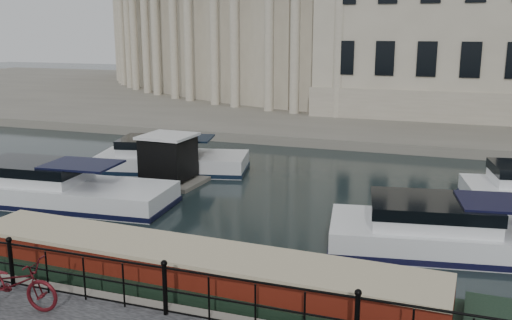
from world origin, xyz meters
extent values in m
plane|color=black|center=(0.00, 0.00, 0.00)|extent=(160.00, 160.00, 0.00)
cube|color=#6B665B|center=(0.00, 39.00, 0.28)|extent=(120.00, 42.00, 0.55)
cylinder|color=black|center=(-4.00, -2.25, 1.10)|extent=(0.10, 0.10, 1.10)
sphere|color=black|center=(-4.00, -2.25, 1.70)|extent=(0.14, 0.14, 0.14)
cylinder|color=black|center=(0.00, -2.25, 1.10)|extent=(0.10, 0.10, 1.10)
sphere|color=black|center=(0.00, -2.25, 1.70)|extent=(0.14, 0.14, 0.14)
sphere|color=black|center=(4.00, -2.25, 1.70)|extent=(0.14, 0.14, 0.14)
cylinder|color=black|center=(0.00, -2.25, 1.60)|extent=(24.00, 0.05, 0.05)
cylinder|color=black|center=(0.00, -2.25, 1.10)|extent=(24.00, 0.04, 0.04)
cylinder|color=black|center=(0.00, -2.25, 0.63)|extent=(24.00, 0.04, 0.04)
cube|color=#ADA38C|center=(6.00, 33.00, 7.55)|extent=(20.00, 14.00, 14.00)
cube|color=#9E937F|center=(6.00, 33.00, 1.55)|extent=(20.30, 14.30, 2.00)
cube|color=#ADA38C|center=(-3.33, 29.02, 6.05)|extent=(5.73, 4.06, 11.00)
cylinder|color=#ADA38C|center=(-2.28, 26.16, 5.45)|extent=(0.70, 0.70, 9.80)
cylinder|color=#ADA38C|center=(-5.49, 26.87, 5.45)|extent=(0.70, 0.70, 9.80)
cube|color=#ADA38C|center=(-8.29, 30.44, 6.05)|extent=(5.90, 4.56, 11.00)
cylinder|color=#ADA38C|center=(-7.59, 27.47, 5.45)|extent=(0.70, 0.70, 9.80)
cylinder|color=#ADA38C|center=(-10.69, 28.56, 5.45)|extent=(0.70, 0.70, 9.80)
cube|color=#ADA38C|center=(-13.04, 32.44, 6.05)|extent=(5.99, 4.99, 11.00)
cylinder|color=#ADA38C|center=(-12.70, 29.41, 5.45)|extent=(0.70, 0.70, 9.80)
cylinder|color=#ADA38C|center=(-15.65, 30.87, 5.45)|extent=(0.70, 0.70, 9.80)
cube|color=#ADA38C|center=(-17.52, 35.00, 6.05)|extent=(5.99, 5.36, 11.00)
cylinder|color=#ADA38C|center=(-17.55, 31.95, 5.45)|extent=(0.70, 0.70, 9.80)
cylinder|color=#ADA38C|center=(-20.30, 33.75, 5.45)|extent=(0.70, 0.70, 9.80)
cube|color=#ADA38C|center=(-21.66, 38.07, 6.05)|extent=(5.91, 5.64, 11.00)
cylinder|color=#ADA38C|center=(-22.05, 35.05, 5.45)|extent=(0.70, 0.70, 9.80)
cylinder|color=#ADA38C|center=(-24.57, 37.16, 5.45)|extent=(0.70, 0.70, 9.80)
cube|color=#ADA38C|center=(-25.40, 41.62, 6.05)|extent=(5.74, 5.85, 11.00)
cylinder|color=#ADA38C|center=(-26.15, 38.67, 5.45)|extent=(0.70, 0.70, 9.80)
cylinder|color=#ADA38C|center=(-28.40, 41.06, 5.45)|extent=(0.70, 0.70, 9.80)
cube|color=#ADA38C|center=(-28.69, 45.59, 6.05)|extent=(5.49, 5.97, 11.00)
cylinder|color=#ADA38C|center=(-29.79, 42.75, 5.45)|extent=(0.70, 0.70, 9.80)
cylinder|color=#ADA38C|center=(-31.73, 45.40, 5.45)|extent=(0.70, 0.70, 9.80)
cube|color=#ADA38C|center=(-31.48, 49.93, 6.05)|extent=(5.16, 6.00, 11.00)
cylinder|color=#ADA38C|center=(-32.92, 47.24, 5.45)|extent=(0.70, 0.70, 9.80)
cylinder|color=#ADA38C|center=(-34.53, 50.10, 5.45)|extent=(0.70, 0.70, 9.80)
cube|color=#ADA38C|center=(-33.74, 54.56, 6.05)|extent=(4.76, 5.95, 11.00)
cylinder|color=#ADA38C|center=(-35.48, 52.07, 5.45)|extent=(0.70, 0.70, 9.80)
cylinder|color=#ADA38C|center=(-36.74, 55.10, 5.45)|extent=(0.70, 0.70, 9.80)
imported|color=#4B0D13|center=(-3.22, -3.08, 1.11)|extent=(2.20, 0.96, 1.12)
cube|color=black|center=(-0.41, -0.24, 0.10)|extent=(15.34, 2.57, 0.92)
cube|color=#5D180D|center=(-0.41, -0.24, 0.75)|extent=(12.28, 2.16, 0.71)
cube|color=#BFAF8A|center=(-0.41, -0.24, 1.15)|extent=(12.28, 2.22, 0.10)
cube|color=#6B665B|center=(-5.85, 8.83, 0.05)|extent=(2.87, 2.42, 0.23)
cube|color=black|center=(-5.85, 8.83, 1.10)|extent=(1.93, 1.93, 1.67)
cube|color=silver|center=(-5.85, 8.83, 2.05)|extent=(2.12, 2.12, 0.11)
cube|color=white|center=(-8.43, 4.99, 0.20)|extent=(8.86, 3.51, 1.20)
cube|color=black|center=(-8.43, 4.99, 0.12)|extent=(8.95, 3.55, 0.18)
cube|color=white|center=(-9.47, 4.90, 1.05)|extent=(4.07, 2.61, 0.90)
cube|color=black|center=(-7.40, 5.08, 1.55)|extent=(2.75, 2.17, 0.08)
cube|color=white|center=(5.92, 5.01, 0.20)|extent=(8.14, 4.14, 1.20)
cube|color=black|center=(5.92, 5.01, 0.12)|extent=(8.22, 4.18, 0.18)
cube|color=white|center=(5.00, 4.86, 1.05)|extent=(3.84, 2.93, 0.90)
cube|color=black|center=(6.84, 5.17, 1.55)|extent=(2.63, 2.39, 0.08)
cube|color=silver|center=(-6.75, 10.89, 0.20)|extent=(7.19, 4.14, 1.20)
cube|color=black|center=(-6.75, 10.89, 0.12)|extent=(7.26, 4.18, 0.18)
cube|color=silver|center=(-7.54, 10.71, 1.05)|extent=(3.46, 2.83, 0.90)
cube|color=black|center=(-5.95, 11.07, 1.55)|extent=(2.40, 2.29, 0.08)
camera|label=1|loc=(5.46, -11.93, 6.41)|focal=40.00mm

